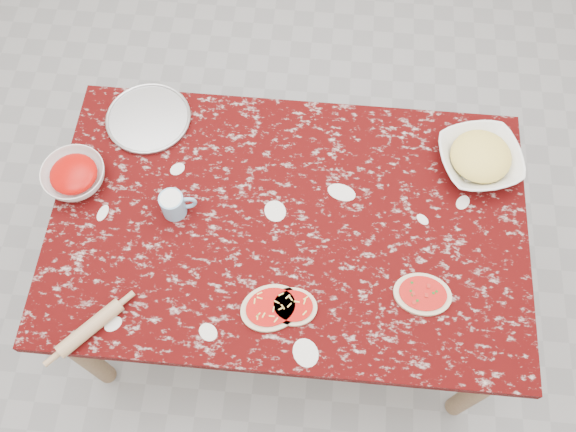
# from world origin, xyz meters

# --- Properties ---
(ground) EXTENTS (4.00, 4.00, 0.00)m
(ground) POSITION_xyz_m (0.00, 0.00, 0.00)
(ground) COLOR gray
(worktable) EXTENTS (1.60, 1.00, 0.75)m
(worktable) POSITION_xyz_m (0.00, 0.00, 0.67)
(worktable) COLOR #350404
(worktable) RESTS_ON ground
(pizza_tray) EXTENTS (0.38, 0.38, 0.01)m
(pizza_tray) POSITION_xyz_m (-0.54, 0.37, 0.76)
(pizza_tray) COLOR #B2B2B7
(pizza_tray) RESTS_ON worktable
(sauce_bowl) EXTENTS (0.28, 0.28, 0.07)m
(sauce_bowl) POSITION_xyz_m (-0.74, 0.09, 0.78)
(sauce_bowl) COLOR white
(sauce_bowl) RESTS_ON worktable
(cheese_bowl) EXTENTS (0.34, 0.34, 0.07)m
(cheese_bowl) POSITION_xyz_m (0.64, 0.28, 0.78)
(cheese_bowl) COLOR white
(cheese_bowl) RESTS_ON worktable
(flour_mug) EXTENTS (0.12, 0.08, 0.09)m
(flour_mug) POSITION_xyz_m (-0.38, 0.01, 0.80)
(flour_mug) COLOR #76A8CF
(flour_mug) RESTS_ON worktable
(pizza_left) EXTENTS (0.23, 0.21, 0.02)m
(pizza_left) POSITION_xyz_m (-0.03, -0.30, 0.76)
(pizza_left) COLOR beige
(pizza_left) RESTS_ON worktable
(pizza_mid) EXTENTS (0.15, 0.13, 0.02)m
(pizza_mid) POSITION_xyz_m (0.04, -0.29, 0.76)
(pizza_mid) COLOR beige
(pizza_mid) RESTS_ON worktable
(pizza_right) EXTENTS (0.19, 0.15, 0.02)m
(pizza_right) POSITION_xyz_m (0.45, -0.22, 0.76)
(pizza_right) COLOR beige
(pizza_right) RESTS_ON worktable
(rolling_pin) EXTENTS (0.18, 0.20, 0.05)m
(rolling_pin) POSITION_xyz_m (-0.57, -0.42, 0.77)
(rolling_pin) COLOR tan
(rolling_pin) RESTS_ON worktable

